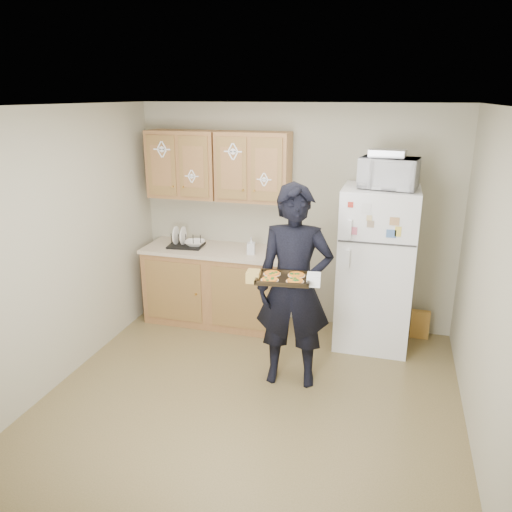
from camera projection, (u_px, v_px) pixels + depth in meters
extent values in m
plane|color=brown|center=(250.00, 401.00, 4.40)|extent=(3.60, 3.60, 0.00)
plane|color=silver|center=(249.00, 106.00, 3.63)|extent=(3.60, 3.60, 0.00)
cube|color=#ACA58B|center=(294.00, 217.00, 5.66)|extent=(3.60, 0.04, 2.50)
cube|color=#ACA58B|center=(142.00, 388.00, 2.37)|extent=(3.60, 0.04, 2.50)
cube|color=#ACA58B|center=(58.00, 250.00, 4.48)|extent=(0.04, 3.60, 2.50)
cube|color=#ACA58B|center=(491.00, 290.00, 3.55)|extent=(0.04, 3.60, 2.50)
cube|color=white|center=(376.00, 268.00, 5.20)|extent=(0.75, 0.70, 1.70)
cube|color=brown|center=(216.00, 287.00, 5.84)|extent=(1.60, 0.60, 0.86)
cube|color=beige|center=(215.00, 250.00, 5.71)|extent=(1.64, 0.64, 0.04)
cube|color=brown|center=(184.00, 164.00, 5.64)|extent=(0.80, 0.33, 0.75)
cube|color=brown|center=(253.00, 167.00, 5.43)|extent=(0.80, 0.33, 0.75)
cube|color=gold|center=(420.00, 324.00, 5.50)|extent=(0.20, 0.07, 0.32)
imported|color=black|center=(294.00, 288.00, 4.45)|extent=(0.73, 0.52, 1.87)
cube|color=black|center=(283.00, 279.00, 4.13)|extent=(0.48, 0.37, 0.04)
cylinder|color=orange|center=(270.00, 279.00, 4.07)|extent=(0.15, 0.15, 0.02)
cylinder|color=orange|center=(295.00, 281.00, 4.04)|extent=(0.15, 0.15, 0.02)
cylinder|color=orange|center=(272.00, 273.00, 4.21)|extent=(0.15, 0.15, 0.02)
cylinder|color=orange|center=(296.00, 275.00, 4.18)|extent=(0.15, 0.15, 0.02)
imported|color=white|center=(389.00, 173.00, 4.83)|extent=(0.59, 0.45, 0.30)
cube|color=silver|center=(388.00, 153.00, 4.81)|extent=(0.36, 0.27, 0.07)
cube|color=black|center=(186.00, 240.00, 5.76)|extent=(0.42, 0.33, 0.16)
imported|color=white|center=(195.00, 243.00, 5.74)|extent=(0.27, 0.27, 0.06)
imported|color=white|center=(251.00, 246.00, 5.48)|extent=(0.10, 0.10, 0.19)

